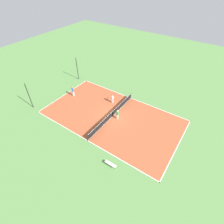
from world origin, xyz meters
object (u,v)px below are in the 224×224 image
tennis_net (112,114)px  player_far_white (113,98)px  player_far_green (118,114)px  fence_post_back_left (29,96)px  bench (111,164)px  tennis_ball_midcourt (72,108)px  player_near_blue (73,91)px  tennis_ball_far_baseline (84,122)px  fence_post_back_right (77,69)px  tennis_ball_near_net (149,141)px

tennis_net → player_far_white: player_far_white is taller
player_far_green → fence_post_back_left: 13.65m
bench → tennis_ball_midcourt: 12.03m
tennis_net → player_near_blue: 8.44m
player_far_white → player_near_blue: size_ratio=0.87×
player_far_white → tennis_ball_far_baseline: 6.19m
player_far_green → fence_post_back_left: size_ratio=0.37×
tennis_ball_midcourt → tennis_ball_far_baseline: (-1.30, -3.69, 0.00)m
tennis_ball_midcourt → fence_post_back_right: 9.15m
tennis_net → bench: size_ratio=7.72×
fence_post_back_left → tennis_ball_far_baseline: bearing=-77.2°
tennis_ball_far_baseline → bench: bearing=-116.9°
tennis_net → player_far_white: size_ratio=6.97×
player_far_green → tennis_ball_far_baseline: (-3.32, 3.62, -0.88)m
bench → fence_post_back_right: size_ratio=0.33×
tennis_net → player_far_green: bearing=-86.2°
player_far_white → tennis_ball_far_baseline: player_far_white is taller
tennis_ball_far_baseline → player_far_white: bearing=-8.0°
player_far_white → fence_post_back_right: 10.12m
player_near_blue → fence_post_back_left: size_ratio=0.42×
player_far_green → tennis_ball_far_baseline: size_ratio=23.70×
bench → player_far_white: bearing=-56.7°
player_far_green → fence_post_back_right: (5.21, 12.51, 1.23)m
player_far_white → fence_post_back_right: (2.45, 9.74, 1.24)m
player_near_blue → fence_post_back_left: fence_post_back_left is taller
player_far_white → player_far_green: player_far_green is taller
tennis_ball_near_net → fence_post_back_right: 19.36m
tennis_net → fence_post_back_right: size_ratio=2.56×
player_far_white → tennis_ball_midcourt: size_ratio=23.44×
tennis_net → tennis_ball_midcourt: bearing=107.1°
player_far_green → player_far_white: bearing=36.6°
bench → fence_post_back_left: size_ratio=0.33×
tennis_ball_far_baseline → tennis_ball_near_net: 9.48m
bench → player_far_white: 11.68m
tennis_net → bench: 8.31m
bench → player_near_blue: bearing=-30.1°
bench → tennis_ball_far_baseline: size_ratio=21.19×
player_far_green → fence_post_back_right: 13.60m
tennis_net → tennis_ball_near_net: tennis_net is taller
player_far_green → player_near_blue: bearing=78.2°
player_far_green → tennis_ball_near_net: 5.83m
player_far_green → fence_post_back_right: fence_post_back_right is taller
tennis_net → fence_post_back_left: 12.82m
player_far_green → player_near_blue: size_ratio=0.88×
bench → tennis_ball_midcourt: (4.98, 10.95, -0.33)m
tennis_net → player_near_blue: player_near_blue is taller
bench → player_far_white: player_far_white is taller
player_far_green → fence_post_back_left: (-5.33, 12.51, 1.23)m
fence_post_back_left → tennis_ball_midcourt: bearing=-57.5°
player_near_blue → fence_post_back_left: 6.76m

